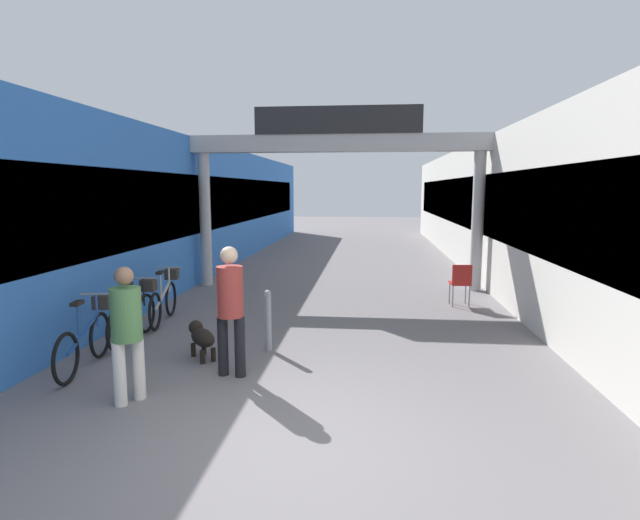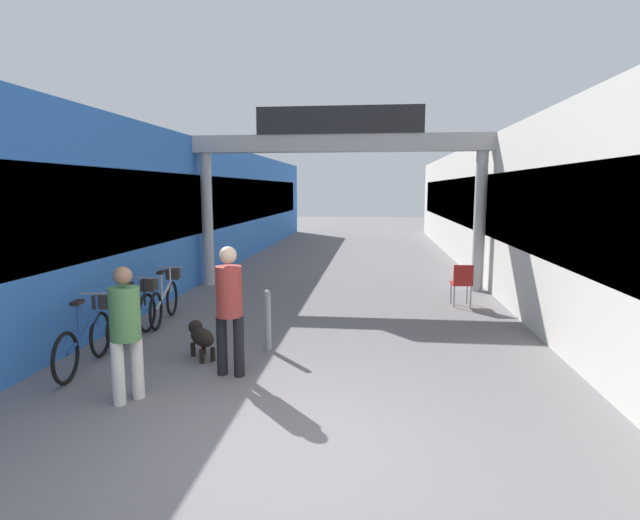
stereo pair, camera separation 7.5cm
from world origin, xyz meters
name	(u,v)px [view 2 (the right image)]	position (x,y,z in m)	size (l,w,h in m)	color
ground_plane	(279,446)	(0.00, 0.00, 0.00)	(80.00, 80.00, 0.00)	slate
storefront_left	(187,207)	(-5.09, 11.00, 1.86)	(3.00, 26.00, 3.72)	blue
storefront_right	(518,209)	(5.09, 11.00, 1.86)	(3.00, 26.00, 3.72)	beige
arcade_sign_gateway	(340,160)	(0.00, 7.81, 3.13)	(7.40, 0.47, 4.37)	#B2B2B2
pedestrian_with_dog	(229,303)	(-0.98, 1.74, 0.98)	(0.40, 0.39, 1.71)	black
pedestrian_companion	(125,326)	(-1.92, 0.82, 0.90)	(0.47, 0.47, 1.58)	silver
dog_on_leash	(201,336)	(-1.61, 2.38, 0.32)	(0.62, 0.68, 0.51)	black
bicycle_blue_nearest	(88,336)	(-3.04, 1.86, 0.44)	(0.46, 1.68, 0.98)	black
bicycle_black_second	(136,313)	(-2.98, 3.15, 0.44)	(0.46, 1.69, 0.98)	black
bicycle_silver_third	(166,298)	(-2.97, 4.30, 0.44)	(0.46, 1.68, 0.98)	black
bollard_post_metal	(268,320)	(-0.72, 2.82, 0.48)	(0.10, 0.10, 0.93)	gray
cafe_chair_red_nearer	(462,281)	(2.70, 6.08, 0.54)	(0.42, 0.42, 0.89)	gray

